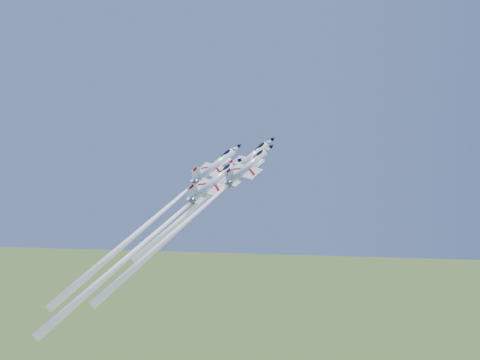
# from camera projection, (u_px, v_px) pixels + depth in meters

# --- Properties ---
(jet_lead) EXTENTS (26.05, 25.09, 31.06)m
(jet_lead) POSITION_uv_depth(u_px,v_px,m) (213.00, 191.00, 123.77)
(jet_lead) COLOR white
(jet_left) EXTENTS (32.39, 31.64, 39.98)m
(jet_left) POSITION_uv_depth(u_px,v_px,m) (159.00, 214.00, 122.89)
(jet_left) COLOR white
(jet_right) EXTENTS (29.11, 28.38, 35.78)m
(jet_right) POSITION_uv_depth(u_px,v_px,m) (196.00, 214.00, 112.78)
(jet_right) COLOR white
(jet_slot) EXTENTS (32.44, 31.65, 39.91)m
(jet_slot) POSITION_uv_depth(u_px,v_px,m) (154.00, 234.00, 115.38)
(jet_slot) COLOR white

